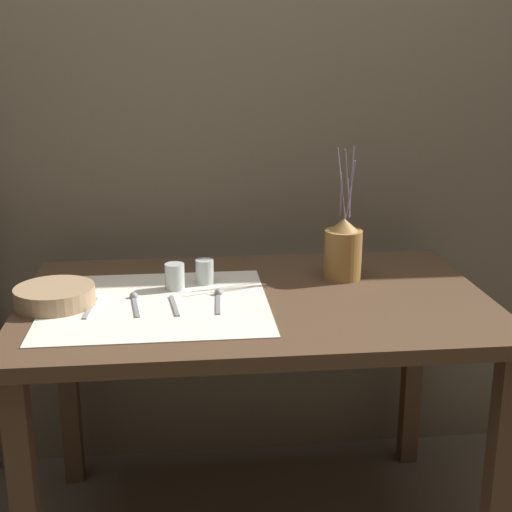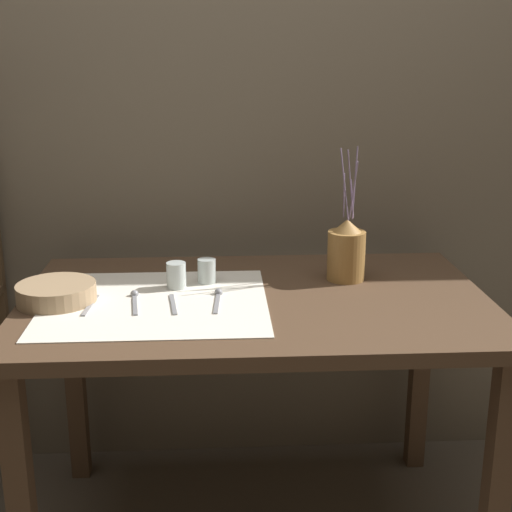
% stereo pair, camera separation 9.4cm
% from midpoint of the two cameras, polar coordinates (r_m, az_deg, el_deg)
% --- Properties ---
extents(stone_wall_back, '(7.00, 0.06, 2.40)m').
position_cam_midpoint_polar(stone_wall_back, '(2.45, 0.36, 10.05)').
color(stone_wall_back, '#6B5E4C').
rests_on(stone_wall_back, ground_plane).
extents(wooden_table, '(1.32, 0.83, 0.79)m').
position_cam_midpoint_polar(wooden_table, '(2.06, 1.27, -5.80)').
color(wooden_table, '#4C3523').
rests_on(wooden_table, ground_plane).
extents(linen_cloth, '(0.62, 0.55, 0.00)m').
position_cam_midpoint_polar(linen_cloth, '(1.99, -6.71, -3.71)').
color(linen_cloth, silver).
rests_on(linen_cloth, wooden_table).
extents(pitcher_with_flowers, '(0.11, 0.11, 0.40)m').
position_cam_midpoint_polar(pitcher_with_flowers, '(2.18, 8.47, 0.35)').
color(pitcher_with_flowers, olive).
rests_on(pitcher_with_flowers, wooden_table).
extents(wooden_bowl, '(0.22, 0.22, 0.05)m').
position_cam_midpoint_polar(wooden_bowl, '(2.04, -14.41, -2.90)').
color(wooden_bowl, '#9E7F5B').
rests_on(wooden_bowl, wooden_table).
extents(glass_tumbler_near, '(0.06, 0.06, 0.08)m').
position_cam_midpoint_polar(glass_tumbler_near, '(2.09, -5.12, -1.55)').
color(glass_tumbler_near, '#B7C1BC').
rests_on(glass_tumbler_near, wooden_table).
extents(glass_tumbler_far, '(0.05, 0.05, 0.07)m').
position_cam_midpoint_polar(glass_tumbler_far, '(2.13, -2.70, -1.20)').
color(glass_tumbler_far, '#B7C1BC').
rests_on(glass_tumbler_far, wooden_table).
extents(knife_center, '(0.02, 0.16, 0.00)m').
position_cam_midpoint_polar(knife_center, '(1.99, -11.80, -3.88)').
color(knife_center, gray).
rests_on(knife_center, wooden_table).
extents(spoon_inner, '(0.04, 0.17, 0.02)m').
position_cam_midpoint_polar(spoon_inner, '(2.02, -8.37, -3.34)').
color(spoon_inner, gray).
rests_on(spoon_inner, wooden_table).
extents(fork_inner, '(0.03, 0.16, 0.00)m').
position_cam_midpoint_polar(fork_inner, '(1.96, -5.27, -3.88)').
color(fork_inner, gray).
rests_on(fork_inner, wooden_table).
extents(spoon_outer, '(0.03, 0.17, 0.02)m').
position_cam_midpoint_polar(spoon_outer, '(2.01, -1.71, -3.25)').
color(spoon_outer, gray).
rests_on(spoon_outer, wooden_table).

